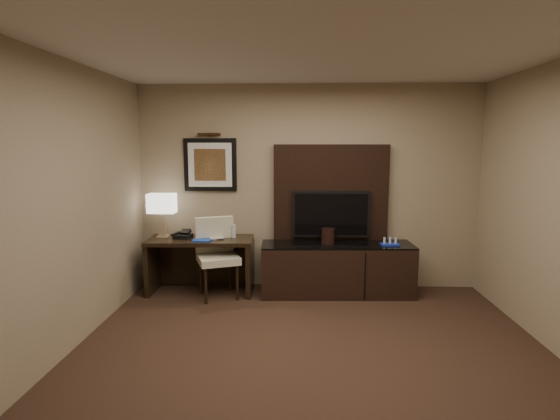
# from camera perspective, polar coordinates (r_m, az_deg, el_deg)

# --- Properties ---
(floor) EXTENTS (4.50, 5.00, 0.01)m
(floor) POSITION_cam_1_polar(r_m,az_deg,el_deg) (3.83, 4.31, -21.65)
(floor) COLOR black
(floor) RESTS_ON ground
(ceiling) EXTENTS (4.50, 5.00, 0.01)m
(ceiling) POSITION_cam_1_polar(r_m,az_deg,el_deg) (3.40, 4.87, 21.76)
(ceiling) COLOR silver
(ceiling) RESTS_ON wall_back
(wall_back) EXTENTS (4.50, 0.01, 2.70)m
(wall_back) POSITION_cam_1_polar(r_m,az_deg,el_deg) (5.84, 3.65, 2.95)
(wall_back) COLOR gray
(wall_back) RESTS_ON floor
(wall_left) EXTENTS (0.01, 5.00, 2.70)m
(wall_left) POSITION_cam_1_polar(r_m,az_deg,el_deg) (3.97, -29.92, -0.87)
(wall_left) COLOR gray
(wall_left) RESTS_ON floor
(desk) EXTENTS (1.36, 0.62, 0.72)m
(desk) POSITION_cam_1_polar(r_m,az_deg,el_deg) (5.82, -10.26, -7.14)
(desk) COLOR black
(desk) RESTS_ON floor
(credenza) EXTENTS (1.95, 0.61, 0.66)m
(credenza) POSITION_cam_1_polar(r_m,az_deg,el_deg) (5.71, 7.44, -7.66)
(credenza) COLOR black
(credenza) RESTS_ON floor
(tv_wall_panel) EXTENTS (1.50, 0.12, 1.30)m
(tv_wall_panel) POSITION_cam_1_polar(r_m,az_deg,el_deg) (5.80, 6.62, 2.08)
(tv_wall_panel) COLOR black
(tv_wall_panel) RESTS_ON wall_back
(tv) EXTENTS (1.00, 0.08, 0.60)m
(tv) POSITION_cam_1_polar(r_m,az_deg,el_deg) (5.74, 6.65, -0.51)
(tv) COLOR black
(tv) RESTS_ON tv_wall_panel
(artwork) EXTENTS (0.70, 0.04, 0.70)m
(artwork) POSITION_cam_1_polar(r_m,az_deg,el_deg) (5.91, -9.09, 5.85)
(artwork) COLOR black
(artwork) RESTS_ON wall_back
(picture_light) EXTENTS (0.04, 0.04, 0.30)m
(picture_light) POSITION_cam_1_polar(r_m,az_deg,el_deg) (5.87, -9.26, 9.73)
(picture_light) COLOR #412914
(picture_light) RESTS_ON wall_back
(desk_chair) EXTENTS (0.66, 0.70, 1.02)m
(desk_chair) POSITION_cam_1_polar(r_m,az_deg,el_deg) (5.56, -8.09, -6.23)
(desk_chair) COLOR beige
(desk_chair) RESTS_ON floor
(table_lamp) EXTENTS (0.42, 0.30, 0.62)m
(table_lamp) POSITION_cam_1_polar(r_m,az_deg,el_deg) (5.87, -15.13, -0.43)
(table_lamp) COLOR #9B8260
(table_lamp) RESTS_ON desk
(desk_phone) EXTENTS (0.24, 0.22, 0.10)m
(desk_phone) POSITION_cam_1_polar(r_m,az_deg,el_deg) (5.78, -12.58, -3.10)
(desk_phone) COLOR black
(desk_phone) RESTS_ON desk
(blue_folder) EXTENTS (0.25, 0.32, 0.02)m
(blue_folder) POSITION_cam_1_polar(r_m,az_deg,el_deg) (5.65, -9.92, -3.74)
(blue_folder) COLOR #1A42AD
(blue_folder) RESTS_ON desk
(book) EXTENTS (0.17, 0.07, 0.24)m
(book) POSITION_cam_1_polar(r_m,az_deg,el_deg) (5.68, -9.26, -2.53)
(book) COLOR tan
(book) RESTS_ON desk
(water_bottle) EXTENTS (0.07, 0.07, 0.17)m
(water_bottle) POSITION_cam_1_polar(r_m,az_deg,el_deg) (5.70, -6.07, -2.75)
(water_bottle) COLOR silver
(water_bottle) RESTS_ON desk
(ice_bucket) EXTENTS (0.18, 0.18, 0.19)m
(ice_bucket) POSITION_cam_1_polar(r_m,az_deg,el_deg) (5.63, 6.26, -3.38)
(ice_bucket) COLOR black
(ice_bucket) RESTS_ON credenza
(minibar_tray) EXTENTS (0.24, 0.16, 0.08)m
(minibar_tray) POSITION_cam_1_polar(r_m,az_deg,el_deg) (5.68, 14.17, -4.06)
(minibar_tray) COLOR #1B32B0
(minibar_tray) RESTS_ON credenza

